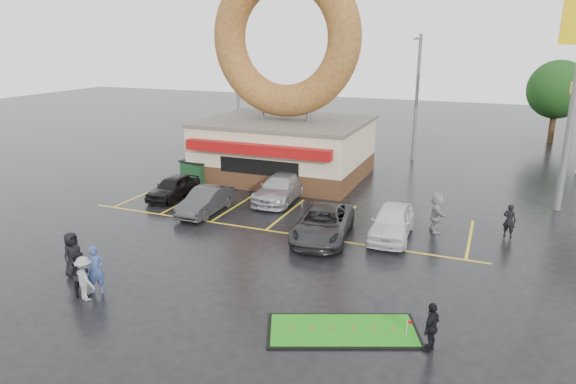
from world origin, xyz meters
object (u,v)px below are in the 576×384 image
at_px(streetlight_left, 237,89).
at_px(car_black, 173,187).
at_px(streetlight_mid, 417,95).
at_px(car_dgrey, 206,201).
at_px(car_white, 392,222).
at_px(donut_shop, 285,108).
at_px(dumpster, 197,172).
at_px(putting_green, 343,330).
at_px(car_silver, 281,188).
at_px(car_grey, 323,223).
at_px(person_cameraman, 432,327).
at_px(person_blue, 95,270).

height_order(streetlight_left, car_black, streetlight_left).
bearing_deg(streetlight_mid, car_dgrey, -115.71).
bearing_deg(streetlight_mid, car_black, -126.33).
bearing_deg(car_dgrey, car_white, 1.02).
bearing_deg(donut_shop, streetlight_mid, 48.62).
relative_size(streetlight_left, dumpster, 5.00).
bearing_deg(putting_green, car_silver, 121.13).
relative_size(donut_shop, car_dgrey, 3.39).
bearing_deg(car_grey, car_white, 15.57).
bearing_deg(putting_green, dumpster, 135.52).
xyz_separation_m(car_grey, dumpster, (-10.29, 5.94, -0.05)).
bearing_deg(streetlight_left, putting_green, -56.08).
distance_m(streetlight_mid, dumpster, 16.75).
distance_m(person_cameraman, putting_green, 2.72).
xyz_separation_m(car_white, dumpster, (-13.15, 4.71, -0.08)).
relative_size(person_cameraman, dumpster, 0.85).
bearing_deg(streetlight_left, car_black, -77.55).
xyz_separation_m(streetlight_left, car_black, (3.06, -13.87, -4.14)).
height_order(streetlight_left, car_dgrey, streetlight_left).
bearing_deg(car_dgrey, car_grey, -8.85).
relative_size(car_white, dumpster, 2.38).
relative_size(person_blue, person_cameraman, 1.15).
height_order(streetlight_left, dumpster, streetlight_left).
distance_m(car_black, person_cameraman, 18.19).
bearing_deg(car_silver, streetlight_mid, 66.57).
bearing_deg(person_cameraman, putting_green, -74.04).
xyz_separation_m(streetlight_mid, person_cameraman, (4.46, -24.56, -4.02)).
height_order(car_white, person_cameraman, person_cameraman).
bearing_deg(person_cameraman, streetlight_left, -125.87).
distance_m(streetlight_mid, putting_green, 25.08).
bearing_deg(car_white, car_dgrey, 178.57).
distance_m(streetlight_left, person_blue, 25.70).
bearing_deg(person_cameraman, car_black, -106.12).
bearing_deg(car_silver, donut_shop, 108.49).
distance_m(car_silver, dumpster, 6.48).
bearing_deg(car_black, car_silver, 19.94).
xyz_separation_m(donut_shop, car_grey, (5.79, -9.45, -3.77)).
relative_size(car_dgrey, car_silver, 0.82).
xyz_separation_m(streetlight_left, putting_green, (15.84, -23.56, -4.74)).
distance_m(car_silver, car_grey, 5.99).
xyz_separation_m(streetlight_mid, car_grey, (-1.21, -17.39, -4.08)).
height_order(donut_shop, dumpster, donut_shop).
relative_size(car_black, person_cameraman, 2.47).
bearing_deg(streetlight_mid, person_blue, -105.32).
bearing_deg(car_grey, car_silver, 123.81).
bearing_deg(putting_green, streetlight_mid, 94.29).
bearing_deg(car_silver, car_dgrey, -129.38).
distance_m(car_silver, person_blue, 12.62).
relative_size(streetlight_left, putting_green, 1.78).
distance_m(car_dgrey, car_grey, 6.76).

